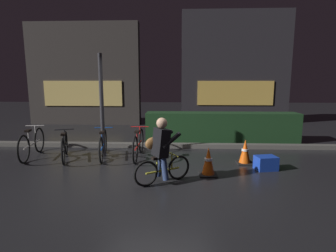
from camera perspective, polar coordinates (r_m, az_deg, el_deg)
ground_plane at (r=5.64m, az=-2.33°, el=-10.04°), size 40.00×40.00×0.00m
sidewalk_curb at (r=7.73m, az=-0.97°, el=-4.20°), size 12.00×0.24×0.12m
hedge_row at (r=8.63m, az=11.41°, el=-0.22°), size 4.80×0.70×0.93m
storefront_left at (r=12.55m, az=-17.66°, el=10.51°), size 4.97×0.54×4.46m
storefront_right at (r=12.77m, az=14.29°, el=11.98°), size 4.91×0.54×5.06m
street_post at (r=6.81m, az=-14.11°, el=4.16°), size 0.10×0.10×2.58m
parked_bike_leftmost at (r=7.48m, az=-27.31°, el=-3.42°), size 0.46×1.68×0.78m
parked_bike_left_mid at (r=6.98m, az=-21.45°, el=-4.11°), size 0.59×1.48×0.72m
parked_bike_center_left at (r=6.82m, az=-13.84°, el=-3.94°), size 0.46×1.58×0.74m
parked_bike_center_right at (r=6.65m, az=-6.42°, el=-3.98°), size 0.46×1.65×0.76m
traffic_cone_near at (r=5.47m, az=8.71°, el=-7.65°), size 0.36×0.36×0.59m
traffic_cone_far at (r=6.42m, az=16.30°, el=-5.41°), size 0.36×0.36×0.58m
blue_crate at (r=6.16m, az=20.39°, el=-7.50°), size 0.49×0.40×0.30m
cyclist at (r=4.92m, az=-1.53°, el=-5.31°), size 1.02×0.68×1.25m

